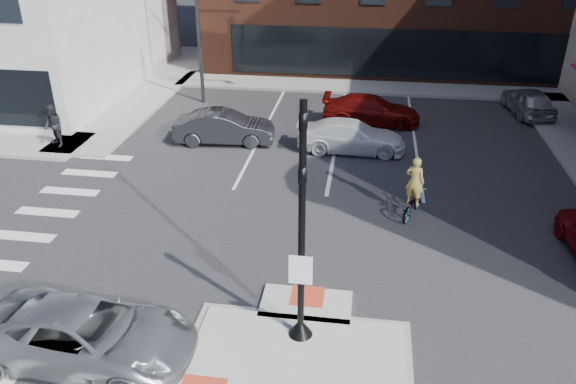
% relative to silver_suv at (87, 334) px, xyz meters
% --- Properties ---
extents(ground, '(120.00, 120.00, 0.00)m').
position_rel_silver_suv_xyz_m(ground, '(4.80, 1.00, -0.71)').
color(ground, '#28282B').
rests_on(ground, ground).
extents(refuge_island, '(5.40, 4.65, 0.13)m').
position_rel_silver_suv_xyz_m(refuge_island, '(4.80, 0.74, -0.66)').
color(refuge_island, gray).
rests_on(refuge_island, ground).
extents(sidewalk_nw, '(23.50, 20.50, 0.15)m').
position_rel_silver_suv_xyz_m(sidewalk_nw, '(-11.96, 16.29, -0.64)').
color(sidewalk_nw, gray).
rests_on(sidewalk_nw, ground).
extents(sidewalk_n, '(26.00, 3.00, 0.15)m').
position_rel_silver_suv_xyz_m(sidewalk_n, '(7.80, 23.00, -0.64)').
color(sidewalk_n, gray).
rests_on(sidewalk_n, ground).
extents(signal_pole, '(0.60, 0.60, 5.98)m').
position_rel_silver_suv_xyz_m(signal_pole, '(4.80, 1.40, 1.65)').
color(signal_pole, black).
rests_on(signal_pole, refuge_island).
extents(silver_suv, '(5.25, 2.67, 1.42)m').
position_rel_silver_suv_xyz_m(silver_suv, '(0.00, 0.00, 0.00)').
color(silver_suv, '#A7AAAF').
rests_on(silver_suv, ground).
extents(white_pickup, '(4.63, 1.92, 1.34)m').
position_rel_silver_suv_xyz_m(white_pickup, '(5.48, 13.43, -0.04)').
color(white_pickup, white).
rests_on(white_pickup, ground).
extents(bg_car_dark, '(4.51, 1.95, 1.45)m').
position_rel_silver_suv_xyz_m(bg_car_dark, '(-0.15, 13.54, 0.01)').
color(bg_car_dark, '#26262B').
rests_on(bg_car_dark, ground).
extents(bg_car_silver, '(2.18, 4.24, 1.38)m').
position_rel_silver_suv_xyz_m(bg_car_silver, '(14.09, 19.48, -0.02)').
color(bg_car_silver, '#ABAEB2').
rests_on(bg_car_silver, ground).
extents(bg_car_red, '(4.69, 1.96, 1.36)m').
position_rel_silver_suv_xyz_m(bg_car_red, '(6.27, 17.00, -0.03)').
color(bg_car_red, maroon).
rests_on(bg_car_red, ground).
extents(cyclist, '(1.19, 1.82, 2.18)m').
position_rel_silver_suv_xyz_m(cyclist, '(7.80, 8.00, 0.02)').
color(cyclist, '#3F3F44').
rests_on(cyclist, ground).
extents(pedestrian_a, '(1.13, 1.08, 1.84)m').
position_rel_silver_suv_xyz_m(pedestrian_a, '(-7.20, 11.76, 0.36)').
color(pedestrian_a, black).
rests_on(pedestrian_a, sidewalk_nw).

